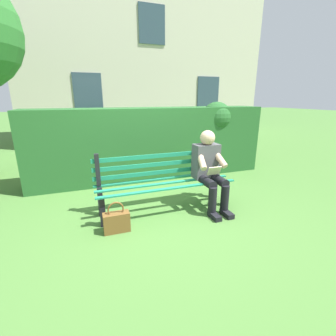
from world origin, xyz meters
TOP-DOWN VIEW (x-y plane):
  - ground at (0.00, 0.00)m, footprint 60.00×60.00m
  - park_bench at (0.00, -0.08)m, footprint 2.01×0.49m
  - person_seated at (-0.65, 0.10)m, footprint 0.44×0.73m
  - hedge_backdrop at (-0.29, -1.61)m, footprint 4.76×0.79m
  - building_facade at (-1.43, -6.95)m, footprint 8.85×3.00m
  - handbag at (0.77, 0.36)m, footprint 0.32×0.14m

SIDE VIEW (x-z plane):
  - ground at x=0.00m, z-range 0.00..0.00m
  - handbag at x=0.77m, z-range -0.06..0.34m
  - park_bench at x=0.00m, z-range 0.01..0.90m
  - person_seated at x=-0.65m, z-range 0.03..1.19m
  - hedge_backdrop at x=-0.29m, z-range -0.01..1.52m
  - building_facade at x=-1.43m, z-range 0.00..6.36m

